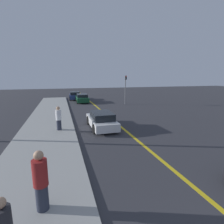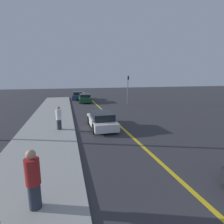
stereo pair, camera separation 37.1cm
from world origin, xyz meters
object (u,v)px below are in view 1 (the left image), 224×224
car_parked_left_lot (75,96)px  pedestrian_far_standing (59,118)px  pedestrian_mid_group (41,181)px  traffic_light (125,87)px  car_far_distant (82,98)px  car_ahead_center (102,120)px

car_parked_left_lot → pedestrian_far_standing: bearing=-96.0°
car_parked_left_lot → pedestrian_mid_group: 26.24m
pedestrian_mid_group → pedestrian_far_standing: size_ratio=1.06×
pedestrian_mid_group → traffic_light: 20.72m
car_far_distant → traffic_light: traffic_light is taller
traffic_light → pedestrian_far_standing: bearing=-131.2°
car_far_distant → pedestrian_mid_group: (-3.83, -22.48, 0.40)m
car_parked_left_lot → pedestrian_far_standing: pedestrian_far_standing is taller
car_far_distant → pedestrian_mid_group: bearing=-98.5°
pedestrian_mid_group → car_ahead_center: bearing=65.6°
car_ahead_center → car_parked_left_lot: size_ratio=1.00×
pedestrian_mid_group → car_far_distant: bearing=80.3°
pedestrian_far_standing → car_ahead_center: bearing=-0.5°
car_parked_left_lot → pedestrian_far_standing: size_ratio=2.40×
car_ahead_center → pedestrian_far_standing: 3.21m
pedestrian_mid_group → pedestrian_far_standing: bearing=86.9°
car_parked_left_lot → car_far_distant: bearing=-75.2°
car_ahead_center → pedestrian_far_standing: bearing=179.1°
car_ahead_center → traffic_light: 12.06m
traffic_light → car_far_distant: bearing=143.9°
car_ahead_center → car_far_distant: (0.20, 14.49, 0.01)m
car_ahead_center → pedestrian_mid_group: 8.78m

